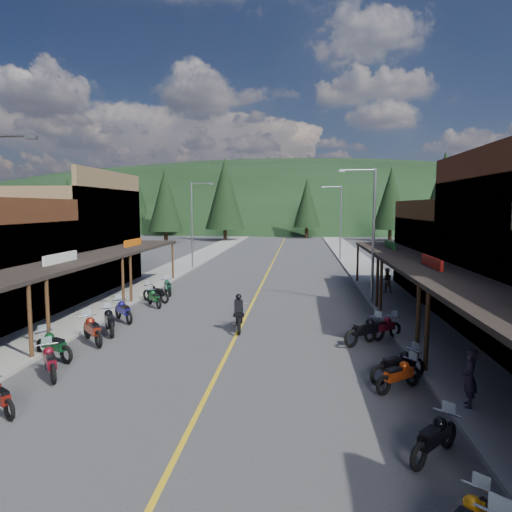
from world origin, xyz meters
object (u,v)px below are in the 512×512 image
(bike_west_12, at_px, (168,286))
(shop_east_3, at_px, (470,257))
(rider_on_bike, at_px, (239,315))
(bike_west_8, at_px, (109,320))
(streetlight_3, at_px, (339,219))
(pine_0, at_px, (68,203))
(bike_west_5, at_px, (50,360))
(bike_west_11, at_px, (156,292))
(pine_2, at_px, (225,194))
(pine_9, at_px, (458,202))
(pine_7, at_px, (137,200))
(bike_west_6, at_px, (54,344))
(pine_10, at_px, (165,200))
(bike_east_4, at_px, (435,436))
(bike_west_7, at_px, (92,328))
(bike_east_8, at_px, (383,326))
(pine_8, at_px, (114,205))
(bike_west_10, at_px, (154,297))
(pine_1, at_px, (165,199))
(pine_4, at_px, (391,198))
(pedestrian_east_a, at_px, (470,378))
(shop_west_3, at_px, (63,239))
(pine_5, at_px, (464,195))
(pine_3, at_px, (307,203))
(pedestrian_east_b, at_px, (386,280))
(streetlight_1, at_px, (193,221))
(streetlight_2, at_px, (371,229))
(bike_west_9, at_px, (123,310))
(pine_11, at_px, (444,195))
(bike_east_6, at_px, (398,364))
(bike_east_7, at_px, (365,329))
(bike_east_5, at_px, (399,374))

(bike_west_12, bearing_deg, shop_east_3, -21.62)
(rider_on_bike, bearing_deg, bike_west_8, -175.01)
(streetlight_3, bearing_deg, pine_0, 145.72)
(bike_west_5, bearing_deg, bike_west_11, 54.69)
(pine_2, relative_size, bike_west_11, 6.54)
(pine_9, height_order, bike_west_12, pine_9)
(pine_7, relative_size, bike_west_6, 5.81)
(pine_10, xyz_separation_m, bike_east_4, (23.94, -58.91, -6.22))
(pine_9, bearing_deg, bike_west_6, -122.23)
(bike_west_7, xyz_separation_m, bike_east_8, (12.37, 1.74, -0.06))
(pine_8, relative_size, bike_west_5, 4.76)
(bike_west_10, bearing_deg, bike_west_12, 54.81)
(pine_1, bearing_deg, pine_10, -73.30)
(pine_4, bearing_deg, pine_0, 178.03)
(pine_8, distance_m, bike_west_7, 44.43)
(pine_1, height_order, pedestrian_east_a, pine_1)
(pedestrian_east_a, bearing_deg, shop_west_3, -118.55)
(pine_2, bearing_deg, pine_5, 17.65)
(pine_0, distance_m, bike_west_6, 73.61)
(pine_7, bearing_deg, bike_west_11, -69.17)
(pine_4, xyz_separation_m, pine_9, (6.00, -15.00, -0.86))
(pine_3, bearing_deg, bike_east_8, -87.84)
(pine_10, height_order, pedestrian_east_b, pine_10)
(streetlight_1, bearing_deg, bike_west_11, -85.86)
(bike_west_11, xyz_separation_m, pedestrian_east_b, (14.42, 3.81, 0.35))
(pine_10, height_order, rider_on_bike, pine_10)
(pine_0, height_order, pine_9, pine_0)
(shop_east_3, relative_size, bike_west_12, 5.34)
(streetlight_2, distance_m, bike_east_8, 8.31)
(bike_west_7, height_order, bike_west_10, bike_west_7)
(pine_3, distance_m, pedestrian_east_b, 55.25)
(bike_west_9, bearing_deg, shop_west_3, 90.29)
(streetlight_3, height_order, rider_on_bike, streetlight_3)
(pine_11, bearing_deg, pine_9, 60.26)
(pine_7, relative_size, bike_west_12, 6.12)
(bike_west_7, bearing_deg, pine_4, 27.31)
(bike_west_12, relative_size, bike_east_6, 0.95)
(pine_9, distance_m, bike_west_11, 48.38)
(streetlight_2, height_order, bike_west_12, streetlight_2)
(bike_west_5, xyz_separation_m, pedestrian_east_b, (14.13, 16.13, 0.36))
(bike_east_7, distance_m, bike_east_8, 1.15)
(pine_3, bearing_deg, bike_west_8, -98.51)
(rider_on_bike, xyz_separation_m, pedestrian_east_b, (8.51, 9.55, 0.25))
(bike_east_5, height_order, bike_east_7, bike_east_7)
(pine_2, bearing_deg, shop_west_3, -94.63)
(pine_9, height_order, bike_east_6, pine_9)
(bike_west_11, distance_m, rider_on_bike, 8.23)
(bike_west_5, bearing_deg, pine_5, 26.09)
(bike_west_6, bearing_deg, pine_11, -4.42)
(pine_8, distance_m, pine_10, 10.80)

